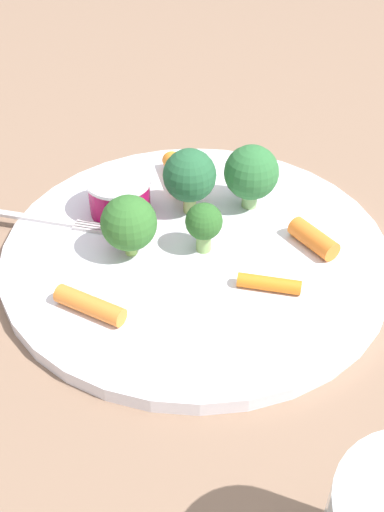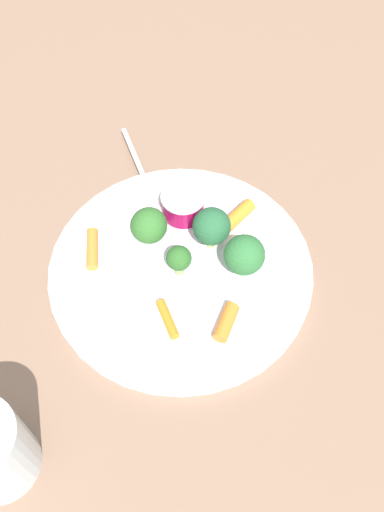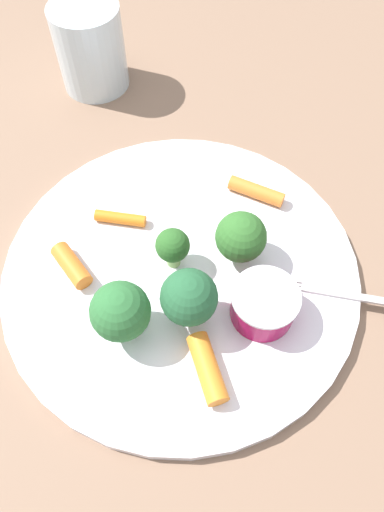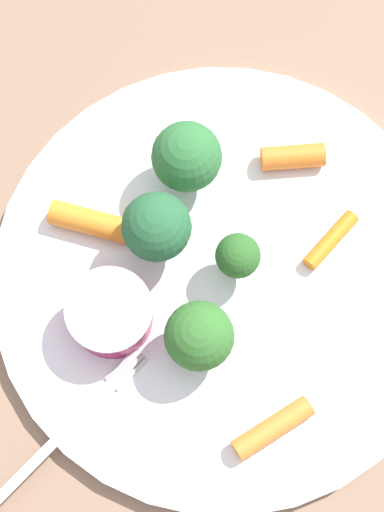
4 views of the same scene
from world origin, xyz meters
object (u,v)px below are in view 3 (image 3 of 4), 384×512
carrot_stick_3 (254,190)px  carrot_stick_0 (207,368)px  sauce_cup (264,305)px  broccoli_floret_0 (120,312)px  drinking_glass (90,48)px  carrot_stick_1 (122,217)px  broccoli_floret_2 (189,298)px  broccoli_floret_1 (174,245)px  fork (365,298)px  carrot_stick_2 (72,265)px  broccoli_floret_3 (241,237)px  plate (181,271)px

carrot_stick_3 → carrot_stick_0: bearing=26.3°
sauce_cup → carrot_stick_0: bearing=-1.1°
broccoli_floret_0 → drinking_glass: bearing=-128.2°
carrot_stick_1 → broccoli_floret_2: bearing=73.9°
broccoli_floret_0 → broccoli_floret_1: broccoli_floret_0 is taller
carrot_stick_0 → carrot_stick_3: (-0.17, -0.08, -0.00)m
fork → carrot_stick_2: bearing=-54.9°
carrot_stick_3 → fork: size_ratio=0.36×
broccoli_floret_3 → broccoli_floret_0: bearing=-11.9°
broccoli_floret_1 → broccoli_floret_0: bearing=10.3°
broccoli_floret_0 → broccoli_floret_3: broccoli_floret_0 is taller
broccoli_floret_0 → drinking_glass: 0.33m
fork → broccoli_floret_1: bearing=-61.6°
carrot_stick_1 → carrot_stick_2: carrot_stick_2 is taller
carrot_stick_0 → carrot_stick_1: (-0.06, -0.16, -0.00)m
sauce_cup → drinking_glass: drinking_glass is taller
broccoli_floret_1 → carrot_stick_2: 0.09m
broccoli_floret_2 → carrot_stick_2: size_ratio=1.35×
plate → carrot_stick_2: (0.07, -0.07, 0.01)m
sauce_cup → carrot_stick_0: (0.07, -0.00, -0.01)m
plate → broccoli_floret_1: bearing=-103.1°
sauce_cup → fork: (-0.07, 0.06, -0.02)m
carrot_stick_3 → fork: 0.15m
drinking_glass → carrot_stick_0: bearing=60.8°
drinking_glass → fork: bearing=83.1°
broccoli_floret_3 → carrot_stick_0: 0.11m
plate → carrot_stick_3: size_ratio=5.77×
carrot_stick_2 → sauce_cup: bearing=117.2°
broccoli_floret_0 → carrot_stick_2: broccoli_floret_0 is taller
broccoli_floret_2 → fork: 0.16m
broccoli_floret_3 → carrot_stick_0: bearing=26.0°
broccoli_floret_2 → carrot_stick_0: broccoli_floret_2 is taller
sauce_cup → carrot_stick_3: bearing=-139.3°
carrot_stick_3 → broccoli_floret_3: bearing=26.8°
broccoli_floret_0 → carrot_stick_2: 0.08m
broccoli_floret_0 → carrot_stick_3: broccoli_floret_0 is taller
carrot_stick_0 → fork: (-0.14, 0.06, -0.01)m
sauce_cup → carrot_stick_2: bearing=-62.8°
sauce_cup → carrot_stick_2: sauce_cup is taller
plate → carrot_stick_1: size_ratio=6.64×
carrot_stick_1 → carrot_stick_3: (-0.11, 0.07, 0.00)m
broccoli_floret_1 → carrot_stick_2: broccoli_floret_1 is taller
broccoli_floret_2 → broccoli_floret_3: 0.08m
carrot_stick_2 → plate: bearing=133.0°
broccoli_floret_1 → fork: broccoli_floret_1 is taller
carrot_stick_2 → fork: carrot_stick_2 is taller
carrot_stick_3 → broccoli_floret_2: bearing=16.0°
fork → plate: bearing=-59.6°
plate → carrot_stick_0: size_ratio=5.77×
broccoli_floret_0 → broccoli_floret_2: size_ratio=0.98×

